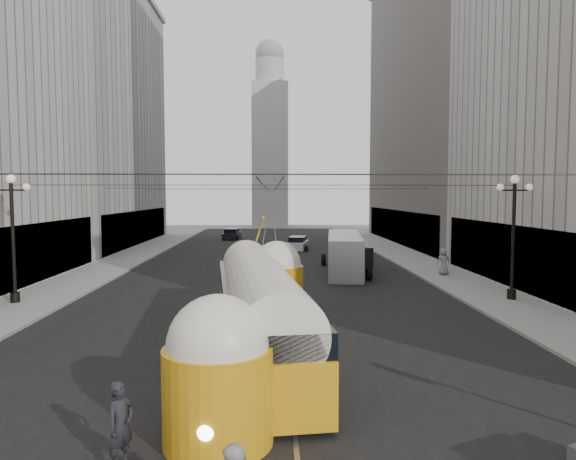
{
  "coord_description": "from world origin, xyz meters",
  "views": [
    {
      "loc": [
        0.22,
        -7.75,
        5.55
      ],
      "look_at": [
        0.91,
        13.5,
        4.06
      ],
      "focal_mm": 32.0,
      "sensor_mm": 36.0,
      "label": 1
    }
  ],
  "objects": [
    {
      "name": "sedan_white_far",
      "position": [
        2.82,
        43.17,
        0.6
      ],
      "size": [
        2.54,
        4.48,
        1.33
      ],
      "color": "white",
      "rests_on": "ground"
    },
    {
      "name": "pedestrian_sidewalk_right",
      "position": [
        11.75,
        25.97,
        1.05
      ],
      "size": [
        0.92,
        0.61,
        1.79
      ],
      "primitive_type": "imported",
      "rotation": [
        0.0,
        0.0,
        3.05
      ],
      "color": "gray",
      "rests_on": "sidewalk_right"
    },
    {
      "name": "lamppost_left_mid",
      "position": [
        -12.6,
        18.0,
        3.74
      ],
      "size": [
        1.86,
        0.44,
        6.37
      ],
      "color": "black",
      "rests_on": "sidewalk_left"
    },
    {
      "name": "rail_right",
      "position": [
        0.75,
        32.5,
        0.0
      ],
      "size": [
        0.12,
        85.0,
        0.04
      ],
      "primitive_type": "cube",
      "color": "gray",
      "rests_on": "ground"
    },
    {
      "name": "distant_tower",
      "position": [
        0.0,
        80.0,
        14.97
      ],
      "size": [
        6.0,
        6.0,
        31.36
      ],
      "color": "#B2AFA8",
      "rests_on": "ground"
    },
    {
      "name": "sidewalk_left",
      "position": [
        -12.0,
        36.0,
        0.07
      ],
      "size": [
        4.0,
        72.0,
        0.15
      ],
      "primitive_type": "cube",
      "color": "gray",
      "rests_on": "ground"
    },
    {
      "name": "building_right_far",
      "position": [
        20.0,
        48.0,
        16.31
      ],
      "size": [
        12.6,
        32.6,
        32.6
      ],
      "color": "#514C47",
      "rests_on": "ground"
    },
    {
      "name": "city_bus",
      "position": [
        5.39,
        28.3,
        1.48
      ],
      "size": [
        3.43,
        10.83,
        2.7
      ],
      "color": "#97999C",
      "rests_on": "ground"
    },
    {
      "name": "streetcar",
      "position": [
        -0.24,
        9.85,
        1.66
      ],
      "size": [
        3.92,
        15.48,
        3.4
      ],
      "color": "orange",
      "rests_on": "ground"
    },
    {
      "name": "building_left_far",
      "position": [
        -19.99,
        48.0,
        14.31
      ],
      "size": [
        12.6,
        28.6,
        28.6
      ],
      "color": "#999999",
      "rests_on": "ground"
    },
    {
      "name": "sidewalk_right",
      "position": [
        12.0,
        36.0,
        0.07
      ],
      "size": [
        4.0,
        72.0,
        0.15
      ],
      "primitive_type": "cube",
      "color": "gray",
      "rests_on": "ground"
    },
    {
      "name": "catenary",
      "position": [
        0.12,
        31.49,
        5.88
      ],
      "size": [
        25.0,
        72.0,
        0.23
      ],
      "color": "black",
      "rests_on": "ground"
    },
    {
      "name": "rail_left",
      "position": [
        -0.75,
        32.5,
        0.0
      ],
      "size": [
        0.12,
        85.0,
        0.04
      ],
      "primitive_type": "cube",
      "color": "gray",
      "rests_on": "ground"
    },
    {
      "name": "lamppost_right_mid",
      "position": [
        12.6,
        18.0,
        3.74
      ],
      "size": [
        1.86,
        0.44,
        6.37
      ],
      "color": "black",
      "rests_on": "sidewalk_right"
    },
    {
      "name": "pedestrian_crossing_a",
      "position": [
        -2.83,
        2.39,
        0.9
      ],
      "size": [
        0.68,
        0.78,
        1.79
      ],
      "primitive_type": "imported",
      "rotation": [
        0.0,
        0.0,
        1.09
      ],
      "color": "black",
      "rests_on": "ground"
    },
    {
      "name": "sedan_dark_far",
      "position": [
        -4.67,
        55.56,
        0.6
      ],
      "size": [
        2.13,
        4.34,
        1.32
      ],
      "color": "black",
      "rests_on": "ground"
    },
    {
      "name": "road",
      "position": [
        0.0,
        32.5,
        0.0
      ],
      "size": [
        20.0,
        85.0,
        0.02
      ],
      "primitive_type": "cube",
      "color": "black",
      "rests_on": "ground"
    }
  ]
}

